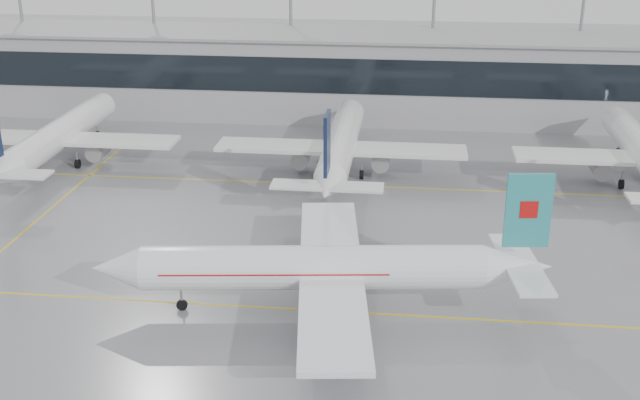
# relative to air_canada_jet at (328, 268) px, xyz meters

# --- Properties ---
(ground) EXTENTS (320.00, 320.00, 0.00)m
(ground) POSITION_rel_air_canada_jet_xyz_m (-2.02, -0.30, -3.70)
(ground) COLOR gray
(ground) RESTS_ON ground
(taxi_line_main) EXTENTS (120.00, 0.25, 0.01)m
(taxi_line_main) POSITION_rel_air_canada_jet_xyz_m (-2.02, -0.30, -3.70)
(taxi_line_main) COLOR yellow
(taxi_line_main) RESTS_ON ground
(taxi_line_north) EXTENTS (120.00, 0.25, 0.01)m
(taxi_line_north) POSITION_rel_air_canada_jet_xyz_m (-2.02, 29.70, -3.70)
(taxi_line_north) COLOR yellow
(taxi_line_north) RESTS_ON ground
(taxi_line_cross) EXTENTS (0.25, 60.00, 0.01)m
(taxi_line_cross) POSITION_rel_air_canada_jet_xyz_m (-32.02, 14.70, -3.70)
(taxi_line_cross) COLOR yellow
(taxi_line_cross) RESTS_ON ground
(terminal) EXTENTS (180.00, 15.00, 12.00)m
(terminal) POSITION_rel_air_canada_jet_xyz_m (-2.02, 61.70, 2.30)
(terminal) COLOR #959598
(terminal) RESTS_ON ground
(terminal_glass) EXTENTS (180.00, 0.20, 5.00)m
(terminal_glass) POSITION_rel_air_canada_jet_xyz_m (-2.02, 54.15, 3.80)
(terminal_glass) COLOR black
(terminal_glass) RESTS_ON ground
(terminal_roof) EXTENTS (182.00, 16.00, 0.40)m
(terminal_roof) POSITION_rel_air_canada_jet_xyz_m (-2.02, 61.70, 8.50)
(terminal_roof) COLOR gray
(terminal_roof) RESTS_ON ground
(light_masts) EXTENTS (156.40, 1.00, 22.60)m
(light_masts) POSITION_rel_air_canada_jet_xyz_m (-2.02, 67.70, 9.64)
(light_masts) COLOR gray
(light_masts) RESTS_ON ground
(air_canada_jet) EXTENTS (36.99, 29.88, 11.66)m
(air_canada_jet) POSITION_rel_air_canada_jet_xyz_m (0.00, 0.00, 0.00)
(air_canada_jet) COLOR white
(air_canada_jet) RESTS_ON ground
(parked_jet_b) EXTENTS (29.64, 36.96, 11.72)m
(parked_jet_b) POSITION_rel_air_canada_jet_xyz_m (-37.02, 33.39, 0.01)
(parked_jet_b) COLOR white
(parked_jet_b) RESTS_ON ground
(parked_jet_c) EXTENTS (29.64, 36.96, 11.72)m
(parked_jet_c) POSITION_rel_air_canada_jet_xyz_m (-2.02, 33.39, 0.01)
(parked_jet_c) COLOR white
(parked_jet_c) RESTS_ON ground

